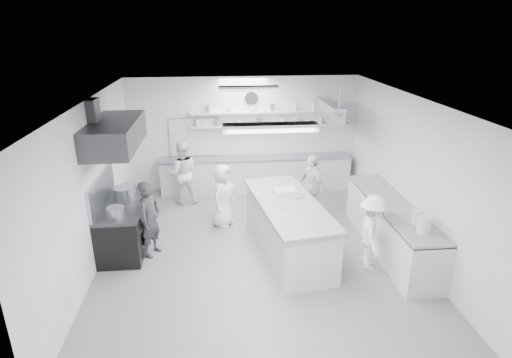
{
  "coord_description": "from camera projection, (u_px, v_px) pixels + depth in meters",
  "views": [
    {
      "loc": [
        -0.74,
        -7.32,
        4.27
      ],
      "look_at": [
        0.04,
        0.6,
        1.3
      ],
      "focal_mm": 29.39,
      "sensor_mm": 36.0,
      "label": 1
    }
  ],
  "objects": [
    {
      "name": "right_counter",
      "position": [
        391.0,
        228.0,
        8.28
      ],
      "size": [
        0.74,
        3.3,
        0.94
      ],
      "primitive_type": "cube",
      "color": "silver",
      "rests_on": "floor"
    },
    {
      "name": "pass_through_window",
      "position": [
        195.0,
        137.0,
        11.01
      ],
      "size": [
        1.3,
        0.04,
        1.0
      ],
      "primitive_type": "cube",
      "color": "black",
      "rests_on": "wall_back"
    },
    {
      "name": "light_fixture_front",
      "position": [
        270.0,
        127.0,
        5.68
      ],
      "size": [
        1.3,
        0.25,
        0.1
      ],
      "primitive_type": "cube",
      "color": "silver",
      "rests_on": "ceiling"
    },
    {
      "name": "shelf_upper",
      "position": [
        271.0,
        112.0,
        10.86
      ],
      "size": [
        4.2,
        0.26,
        0.04
      ],
      "primitive_type": "cube",
      "color": "silver",
      "rests_on": "wall_back"
    },
    {
      "name": "light_fixture_rear",
      "position": [
        249.0,
        88.0,
        9.04
      ],
      "size": [
        1.3,
        0.25,
        0.1
      ],
      "primitive_type": "cube",
      "color": "silver",
      "rests_on": "ceiling"
    },
    {
      "name": "cook_island_right",
      "position": [
        311.0,
        186.0,
        9.61
      ],
      "size": [
        0.64,
        0.95,
        1.5
      ],
      "primitive_type": "imported",
      "rotation": [
        0.0,
        0.0,
        -1.22
      ],
      "color": "white",
      "rests_on": "floor"
    },
    {
      "name": "back_counter",
      "position": [
        256.0,
        174.0,
        11.24
      ],
      "size": [
        5.0,
        0.6,
        0.92
      ],
      "primitive_type": "cube",
      "color": "silver",
      "rests_on": "floor"
    },
    {
      "name": "wall_left",
      "position": [
        92.0,
        186.0,
        7.59
      ],
      "size": [
        0.04,
        7.0,
        3.0
      ],
      "primitive_type": "cube",
      "color": "silver",
      "rests_on": "floor"
    },
    {
      "name": "cook_back",
      "position": [
        183.0,
        173.0,
        10.35
      ],
      "size": [
        0.8,
        0.64,
        1.59
      ],
      "primitive_type": "imported",
      "rotation": [
        0.0,
        0.0,
        -3.09
      ],
      "color": "white",
      "rests_on": "floor"
    },
    {
      "name": "stove",
      "position": [
        126.0,
        227.0,
        8.37
      ],
      "size": [
        0.8,
        1.8,
        0.9
      ],
      "primitive_type": "cube",
      "color": "black",
      "rests_on": "floor"
    },
    {
      "name": "pot_rack",
      "position": [
        330.0,
        111.0,
        10.0
      ],
      "size": [
        0.3,
        1.6,
        0.4
      ],
      "primitive_type": "cube",
      "color": "#9BA2AB",
      "rests_on": "ceiling"
    },
    {
      "name": "wall_back",
      "position": [
        244.0,
        134.0,
        11.13
      ],
      "size": [
        6.0,
        0.04,
        3.0
      ],
      "primitive_type": "cube",
      "color": "silver",
      "rests_on": "floor"
    },
    {
      "name": "wall_right",
      "position": [
        410.0,
        175.0,
        8.14
      ],
      "size": [
        0.04,
        7.0,
        3.0
      ],
      "primitive_type": "cube",
      "color": "silver",
      "rests_on": "floor"
    },
    {
      "name": "wall_clock",
      "position": [
        251.0,
        98.0,
        10.77
      ],
      "size": [
        0.32,
        0.05,
        0.32
      ],
      "primitive_type": "cylinder",
      "rotation": [
        1.57,
        0.0,
        0.0
      ],
      "color": "white",
      "rests_on": "wall_back"
    },
    {
      "name": "shelf_lower",
      "position": [
        271.0,
        125.0,
        10.98
      ],
      "size": [
        4.2,
        0.26,
        0.04
      ],
      "primitive_type": "cube",
      "color": "silver",
      "rests_on": "wall_back"
    },
    {
      "name": "ceiling",
      "position": [
        257.0,
        100.0,
        7.33
      ],
      "size": [
        6.0,
        7.0,
        0.02
      ],
      "primitive_type": "cube",
      "color": "white",
      "rests_on": "wall_back"
    },
    {
      "name": "wall_front",
      "position": [
        289.0,
        292.0,
        4.6
      ],
      "size": [
        6.0,
        0.04,
        3.0
      ],
      "primitive_type": "cube",
      "color": "silver",
      "rests_on": "floor"
    },
    {
      "name": "bowl_island_b",
      "position": [
        282.0,
        209.0,
        7.74
      ],
      "size": [
        0.23,
        0.23,
        0.06
      ],
      "primitive_type": "imported",
      "rotation": [
        0.0,
        0.0,
        0.15
      ],
      "color": "silver",
      "rests_on": "prep_island"
    },
    {
      "name": "floor",
      "position": [
        257.0,
        250.0,
        8.39
      ],
      "size": [
        6.0,
        7.0,
        0.02
      ],
      "primitive_type": "cube",
      "color": "gray",
      "rests_on": "ground"
    },
    {
      "name": "cook_island_left",
      "position": [
        223.0,
        195.0,
        9.21
      ],
      "size": [
        0.74,
        0.83,
        1.42
      ],
      "primitive_type": "imported",
      "rotation": [
        0.0,
        0.0,
        1.04
      ],
      "color": "white",
      "rests_on": "floor"
    },
    {
      "name": "exhaust_hood",
      "position": [
        114.0,
        134.0,
        7.7
      ],
      "size": [
        0.85,
        2.0,
        0.5
      ],
      "primitive_type": "cube",
      "color": "#333436",
      "rests_on": "wall_left"
    },
    {
      "name": "bowl_island_a",
      "position": [
        298.0,
        197.0,
        8.27
      ],
      "size": [
        0.35,
        0.35,
        0.06
      ],
      "primitive_type": "imported",
      "rotation": [
        0.0,
        0.0,
        0.43
      ],
      "color": "#9BA2AB",
      "rests_on": "prep_island"
    },
    {
      "name": "cook_right",
      "position": [
        372.0,
        233.0,
        7.56
      ],
      "size": [
        0.72,
        1.02,
        1.43
      ],
      "primitive_type": "imported",
      "rotation": [
        0.0,
        0.0,
        1.35
      ],
      "color": "white",
      "rests_on": "floor"
    },
    {
      "name": "cook_stove",
      "position": [
        150.0,
        219.0,
        7.99
      ],
      "size": [
        0.56,
        0.65,
        1.51
      ],
      "primitive_type": "imported",
      "rotation": [
        0.0,
        0.0,
        1.15
      ],
      "color": "#302F32",
      "rests_on": "floor"
    },
    {
      "name": "stove_pot",
      "position": [
        124.0,
        194.0,
        8.35
      ],
      "size": [
        0.39,
        0.39,
        0.3
      ],
      "primitive_type": "cylinder",
      "color": "#9BA2AB",
      "rests_on": "stove"
    },
    {
      "name": "bowl_right",
      "position": [
        393.0,
        213.0,
        7.73
      ],
      "size": [
        0.24,
        0.24,
        0.05
      ],
      "primitive_type": "imported",
      "rotation": [
        0.0,
        0.0,
        -0.09
      ],
      "color": "silver",
      "rests_on": "right_counter"
    },
    {
      "name": "prep_island",
      "position": [
        288.0,
        228.0,
        8.17
      ],
      "size": [
        1.42,
        2.87,
        1.01
      ],
      "primitive_type": "cube",
      "rotation": [
        0.0,
        0.0,
        0.15
      ],
      "color": "silver",
      "rests_on": "floor"
    }
  ]
}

